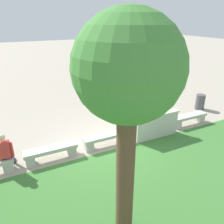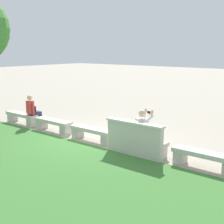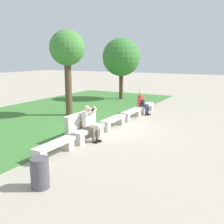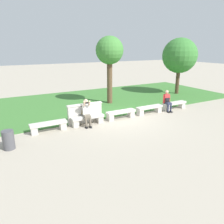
# 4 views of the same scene
# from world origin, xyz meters

# --- Properties ---
(ground_plane) EXTENTS (80.00, 80.00, 0.00)m
(ground_plane) POSITION_xyz_m (0.00, 0.00, 0.00)
(ground_plane) COLOR #A89E8C
(bench_main) EXTENTS (1.68, 0.40, 0.45)m
(bench_main) POSITION_xyz_m (-3.89, 0.00, 0.29)
(bench_main) COLOR beige
(bench_main) RESTS_ON ground
(bench_near) EXTENTS (1.68, 0.40, 0.45)m
(bench_near) POSITION_xyz_m (-1.95, 0.00, 0.29)
(bench_near) COLOR beige
(bench_near) RESTS_ON ground
(bench_mid) EXTENTS (1.68, 0.40, 0.45)m
(bench_mid) POSITION_xyz_m (0.00, 0.00, 0.29)
(bench_mid) COLOR beige
(bench_mid) RESTS_ON ground
(bench_far) EXTENTS (1.68, 0.40, 0.45)m
(bench_far) POSITION_xyz_m (1.95, 0.00, 0.29)
(bench_far) COLOR beige
(bench_far) RESTS_ON ground
(backrest_wall_with_plaque) EXTENTS (1.86, 0.24, 1.01)m
(backrest_wall_with_plaque) POSITION_xyz_m (-1.95, 0.34, 0.52)
(backrest_wall_with_plaque) COLOR beige
(backrest_wall_with_plaque) RESTS_ON ground
(person_photographer) EXTENTS (0.52, 0.77, 1.32)m
(person_photographer) POSITION_xyz_m (-2.02, -0.08, 0.74)
(person_photographer) COLOR black
(person_photographer) RESTS_ON ground
(person_distant) EXTENTS (0.47, 0.71, 1.26)m
(person_distant) POSITION_xyz_m (3.22, -0.07, 0.67)
(person_distant) COLOR black
(person_distant) RESTS_ON ground
(backpack) EXTENTS (0.28, 0.24, 0.43)m
(backpack) POSITION_xyz_m (3.22, -0.03, 0.63)
(backpack) COLOR black
(backpack) RESTS_ON bench_end
(tree_behind_wall) EXTENTS (1.81, 1.81, 4.45)m
(tree_behind_wall) POSITION_xyz_m (1.05, 3.25, 3.42)
(tree_behind_wall) COLOR brown
(tree_behind_wall) RESTS_ON ground
(trash_bin) EXTENTS (0.44, 0.44, 0.75)m
(trash_bin) POSITION_xyz_m (-5.66, -1.08, 0.38)
(trash_bin) COLOR #4C4C51
(trash_bin) RESTS_ON ground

